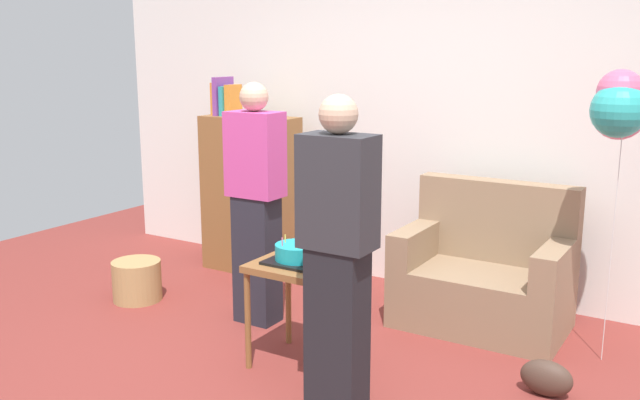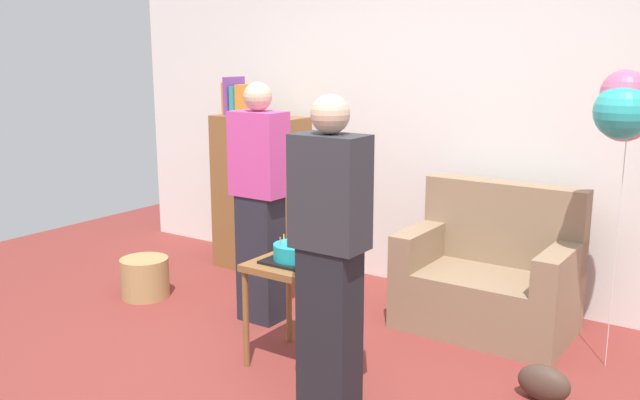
{
  "view_description": "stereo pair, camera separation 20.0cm",
  "coord_description": "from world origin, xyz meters",
  "px_view_note": "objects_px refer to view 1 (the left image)",
  "views": [
    {
      "loc": [
        2.09,
        -2.9,
        1.83
      ],
      "look_at": [
        -0.04,
        0.57,
        0.95
      ],
      "focal_mm": 38.98,
      "sensor_mm": 36.0,
      "label": 1
    },
    {
      "loc": [
        2.26,
        -2.79,
        1.83
      ],
      "look_at": [
        -0.04,
        0.57,
        0.95
      ],
      "focal_mm": 38.98,
      "sensor_mm": 36.0,
      "label": 2
    }
  ],
  "objects_px": {
    "bookshelf": "(250,192)",
    "person_blowing_candles": "(256,203)",
    "birthday_cake": "(297,254)",
    "person_holding_cake": "(338,257)",
    "handbag": "(546,378)",
    "side_table": "(298,278)",
    "wicker_basket": "(137,280)",
    "balloon_bunch": "(619,106)",
    "couch": "(485,276)"
  },
  "relations": [
    {
      "from": "bookshelf",
      "to": "person_blowing_candles",
      "type": "bearing_deg",
      "value": -50.85
    },
    {
      "from": "birthday_cake",
      "to": "person_holding_cake",
      "type": "xyz_separation_m",
      "value": [
        0.48,
        -0.37,
        0.15
      ]
    },
    {
      "from": "bookshelf",
      "to": "handbag",
      "type": "bearing_deg",
      "value": -19.28
    },
    {
      "from": "side_table",
      "to": "handbag",
      "type": "bearing_deg",
      "value": 14.96
    },
    {
      "from": "wicker_basket",
      "to": "person_holding_cake",
      "type": "bearing_deg",
      "value": -17.0
    },
    {
      "from": "bookshelf",
      "to": "wicker_basket",
      "type": "relative_size",
      "value": 4.48
    },
    {
      "from": "birthday_cake",
      "to": "person_blowing_candles",
      "type": "distance_m",
      "value": 0.74
    },
    {
      "from": "person_blowing_candles",
      "to": "wicker_basket",
      "type": "bearing_deg",
      "value": 166.68
    },
    {
      "from": "wicker_basket",
      "to": "handbag",
      "type": "distance_m",
      "value": 2.98
    },
    {
      "from": "balloon_bunch",
      "to": "wicker_basket",
      "type": "bearing_deg",
      "value": -166.82
    },
    {
      "from": "handbag",
      "to": "balloon_bunch",
      "type": "bearing_deg",
      "value": 76.83
    },
    {
      "from": "person_holding_cake",
      "to": "handbag",
      "type": "xyz_separation_m",
      "value": [
        0.88,
        0.74,
        -0.73
      ]
    },
    {
      "from": "wicker_basket",
      "to": "balloon_bunch",
      "type": "distance_m",
      "value": 3.49
    },
    {
      "from": "side_table",
      "to": "birthday_cake",
      "type": "xyz_separation_m",
      "value": [
        -0.0,
        0.0,
        0.15
      ]
    },
    {
      "from": "couch",
      "to": "person_holding_cake",
      "type": "bearing_deg",
      "value": -99.5
    },
    {
      "from": "wicker_basket",
      "to": "handbag",
      "type": "relative_size",
      "value": 1.29
    },
    {
      "from": "bookshelf",
      "to": "balloon_bunch",
      "type": "relative_size",
      "value": 0.93
    },
    {
      "from": "wicker_basket",
      "to": "side_table",
      "type": "bearing_deg",
      "value": -9.4
    },
    {
      "from": "birthday_cake",
      "to": "wicker_basket",
      "type": "bearing_deg",
      "value": 170.6
    },
    {
      "from": "person_holding_cake",
      "to": "side_table",
      "type": "bearing_deg",
      "value": -23.28
    },
    {
      "from": "wicker_basket",
      "to": "handbag",
      "type": "height_order",
      "value": "wicker_basket"
    },
    {
      "from": "person_holding_cake",
      "to": "handbag",
      "type": "relative_size",
      "value": 5.82
    },
    {
      "from": "person_holding_cake",
      "to": "balloon_bunch",
      "type": "height_order",
      "value": "balloon_bunch"
    },
    {
      "from": "side_table",
      "to": "handbag",
      "type": "height_order",
      "value": "side_table"
    },
    {
      "from": "person_blowing_candles",
      "to": "wicker_basket",
      "type": "xyz_separation_m",
      "value": [
        -1.01,
        -0.14,
        -0.68
      ]
    },
    {
      "from": "handbag",
      "to": "balloon_bunch",
      "type": "relative_size",
      "value": 0.16
    },
    {
      "from": "person_holding_cake",
      "to": "wicker_basket",
      "type": "distance_m",
      "value": 2.3
    },
    {
      "from": "wicker_basket",
      "to": "couch",
      "type": "bearing_deg",
      "value": 20.9
    },
    {
      "from": "side_table",
      "to": "birthday_cake",
      "type": "bearing_deg",
      "value": 165.42
    },
    {
      "from": "bookshelf",
      "to": "person_blowing_candles",
      "type": "relative_size",
      "value": 0.99
    },
    {
      "from": "side_table",
      "to": "wicker_basket",
      "type": "bearing_deg",
      "value": 170.6
    },
    {
      "from": "couch",
      "to": "birthday_cake",
      "type": "height_order",
      "value": "couch"
    },
    {
      "from": "side_table",
      "to": "handbag",
      "type": "relative_size",
      "value": 2.25
    },
    {
      "from": "person_blowing_candles",
      "to": "balloon_bunch",
      "type": "bearing_deg",
      "value": -5.74
    },
    {
      "from": "handbag",
      "to": "balloon_bunch",
      "type": "height_order",
      "value": "balloon_bunch"
    },
    {
      "from": "bookshelf",
      "to": "person_holding_cake",
      "type": "height_order",
      "value": "person_holding_cake"
    },
    {
      "from": "bookshelf",
      "to": "wicker_basket",
      "type": "height_order",
      "value": "bookshelf"
    },
    {
      "from": "side_table",
      "to": "person_holding_cake",
      "type": "relative_size",
      "value": 0.39
    },
    {
      "from": "couch",
      "to": "balloon_bunch",
      "type": "bearing_deg",
      "value": -12.27
    },
    {
      "from": "side_table",
      "to": "couch",
      "type": "bearing_deg",
      "value": 57.52
    },
    {
      "from": "bookshelf",
      "to": "wicker_basket",
      "type": "distance_m",
      "value": 1.2
    },
    {
      "from": "handbag",
      "to": "couch",
      "type": "bearing_deg",
      "value": 127.79
    },
    {
      "from": "handbag",
      "to": "person_blowing_candles",
      "type": "bearing_deg",
      "value": 178.68
    },
    {
      "from": "couch",
      "to": "bookshelf",
      "type": "xyz_separation_m",
      "value": [
        -2.07,
        0.14,
        0.33
      ]
    },
    {
      "from": "birthday_cake",
      "to": "balloon_bunch",
      "type": "bearing_deg",
      "value": 33.44
    },
    {
      "from": "side_table",
      "to": "wicker_basket",
      "type": "height_order",
      "value": "side_table"
    },
    {
      "from": "birthday_cake",
      "to": "person_holding_cake",
      "type": "relative_size",
      "value": 0.2
    },
    {
      "from": "birthday_cake",
      "to": "handbag",
      "type": "bearing_deg",
      "value": 14.96
    },
    {
      "from": "bookshelf",
      "to": "person_blowing_candles",
      "type": "xyz_separation_m",
      "value": [
        0.73,
        -0.9,
        0.16
      ]
    },
    {
      "from": "couch",
      "to": "balloon_bunch",
      "type": "height_order",
      "value": "balloon_bunch"
    }
  ]
}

